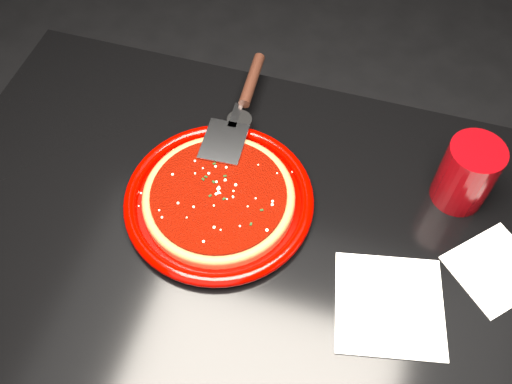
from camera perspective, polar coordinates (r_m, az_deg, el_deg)
floor at (r=1.69m, az=-0.26°, el=-17.67°), size 4.00×4.00×0.01m
table at (r=1.32m, az=-0.32°, el=-13.19°), size 1.20×0.80×0.75m
plate at (r=1.02m, az=-3.72°, el=-0.78°), size 0.45×0.45×0.03m
pizza_crust at (r=1.01m, az=-3.73°, el=-0.66°), size 0.36×0.36×0.01m
pizza_crust_rim at (r=1.01m, az=-3.75°, el=-0.45°), size 0.36×0.36×0.02m
pizza_sauce at (r=1.01m, az=-3.77°, el=-0.30°), size 0.32×0.32×0.01m
parmesan_dusting at (r=1.00m, az=-3.79°, el=-0.09°), size 0.23×0.23×0.01m
basil_flecks at (r=1.00m, az=-3.79°, el=-0.12°), size 0.21×0.21×0.00m
pizza_server at (r=1.11m, az=-1.61°, el=8.45°), size 0.11×0.33×0.02m
cup at (r=1.05m, az=20.34°, el=1.71°), size 0.10×0.10×0.13m
napkin_a at (r=0.96m, az=13.18°, el=-10.94°), size 0.20×0.20×0.00m
napkin_b at (r=1.04m, az=22.84°, el=-7.14°), size 0.19×0.19×0.00m
ramekin at (r=1.11m, az=-1.65°, el=6.67°), size 0.06×0.06×0.04m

